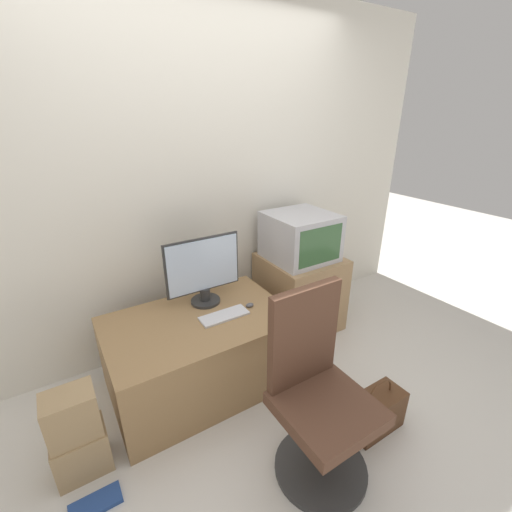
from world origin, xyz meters
The scene contains 13 objects.
ground_plane centered at (0.00, 0.00, 0.00)m, with size 12.00×12.00×0.00m, color beige.
wall_back centered at (0.00, 1.32, 1.30)m, with size 4.40×0.05×2.60m.
desk centered at (-0.31, 0.75, 0.26)m, with size 1.19×0.77×0.53m.
side_stand centered at (0.73, 0.97, 0.33)m, with size 0.61×0.60×0.65m.
main_monitor centered at (-0.17, 0.93, 0.78)m, with size 0.54×0.21×0.49m.
keyboard centered at (-0.15, 0.69, 0.53)m, with size 0.33×0.13×0.01m.
mouse centered at (0.06, 0.70, 0.54)m, with size 0.06×0.04×0.02m.
crt_tv centered at (0.71, 0.97, 0.84)m, with size 0.51×0.51×0.38m.
office_chair centered at (-0.03, -0.12, 0.44)m, with size 0.49×0.49×1.02m.
cardboard_box_lower centered at (-1.11, 0.50, 0.13)m, with size 0.27×0.20×0.25m.
cardboard_box_upper centered at (-1.11, 0.50, 0.38)m, with size 0.24×0.18×0.26m.
handbag centered at (0.43, -0.16, 0.13)m, with size 0.34×0.17×0.36m.
book centered at (-1.10, 0.26, 0.01)m, with size 0.24×0.11×0.02m.
Camera 1 is at (-0.99, -1.07, 1.79)m, focal length 24.00 mm.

